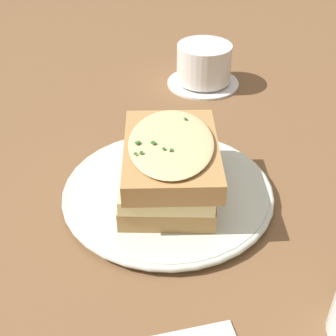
% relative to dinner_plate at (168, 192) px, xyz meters
% --- Properties ---
extents(ground_plane, '(2.40, 2.40, 0.00)m').
position_rel_dinner_plate_xyz_m(ground_plane, '(0.01, 0.01, -0.01)').
color(ground_plane, brown).
extents(dinner_plate, '(0.25, 0.25, 0.01)m').
position_rel_dinner_plate_xyz_m(dinner_plate, '(0.00, 0.00, 0.00)').
color(dinner_plate, silver).
rests_on(dinner_plate, ground_plane).
extents(sandwich, '(0.16, 0.18, 0.07)m').
position_rel_dinner_plate_xyz_m(sandwich, '(-0.00, 0.00, 0.04)').
color(sandwich, '#B2844C').
rests_on(sandwich, dinner_plate).
extents(teacup_with_saucer, '(0.12, 0.14, 0.07)m').
position_rel_dinner_plate_xyz_m(teacup_with_saucer, '(-0.18, -0.25, 0.03)').
color(teacup_with_saucer, white).
rests_on(teacup_with_saucer, ground_plane).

